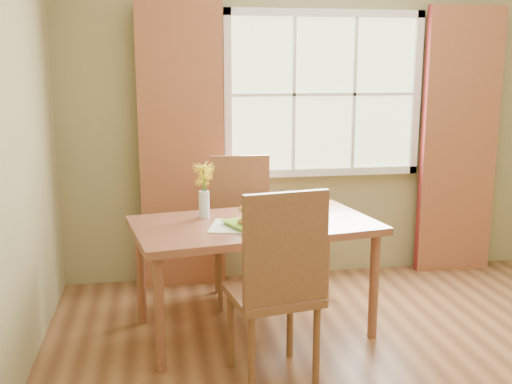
{
  "coord_description": "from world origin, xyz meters",
  "views": [
    {
      "loc": [
        -1.34,
        -2.84,
        1.72
      ],
      "look_at": [
        -0.73,
        0.78,
        0.95
      ],
      "focal_mm": 42.0,
      "sensor_mm": 36.0,
      "label": 1
    }
  ],
  "objects_px": {
    "flower_vase": "(204,184)",
    "chair_near": "(279,280)",
    "chair_far": "(241,222)",
    "water_glass": "(297,215)",
    "dining_table": "(254,233)",
    "croissant_sandwich": "(250,214)"
  },
  "relations": [
    {
      "from": "dining_table",
      "to": "chair_near",
      "type": "xyz_separation_m",
      "value": [
        0.02,
        -0.71,
        -0.06
      ]
    },
    {
      "from": "chair_far",
      "to": "chair_near",
      "type": "bearing_deg",
      "value": -87.02
    },
    {
      "from": "chair_near",
      "to": "water_glass",
      "type": "xyz_separation_m",
      "value": [
        0.25,
        0.63,
        0.19
      ]
    },
    {
      "from": "croissant_sandwich",
      "to": "chair_far",
      "type": "bearing_deg",
      "value": 65.07
    },
    {
      "from": "dining_table",
      "to": "chair_near",
      "type": "relative_size",
      "value": 1.49
    },
    {
      "from": "chair_near",
      "to": "chair_far",
      "type": "distance_m",
      "value": 1.33
    },
    {
      "from": "water_glass",
      "to": "chair_far",
      "type": "bearing_deg",
      "value": 110.14
    },
    {
      "from": "dining_table",
      "to": "chair_near",
      "type": "distance_m",
      "value": 0.72
    },
    {
      "from": "dining_table",
      "to": "water_glass",
      "type": "xyz_separation_m",
      "value": [
        0.26,
        -0.09,
        0.13
      ]
    },
    {
      "from": "water_glass",
      "to": "flower_vase",
      "type": "distance_m",
      "value": 0.65
    },
    {
      "from": "chair_far",
      "to": "croissant_sandwich",
      "type": "distance_m",
      "value": 0.78
    },
    {
      "from": "chair_near",
      "to": "water_glass",
      "type": "bearing_deg",
      "value": 58.67
    },
    {
      "from": "croissant_sandwich",
      "to": "water_glass",
      "type": "xyz_separation_m",
      "value": [
        0.31,
        0.04,
        -0.03
      ]
    },
    {
      "from": "croissant_sandwich",
      "to": "flower_vase",
      "type": "xyz_separation_m",
      "value": [
        -0.26,
        0.29,
        0.15
      ]
    },
    {
      "from": "chair_far",
      "to": "water_glass",
      "type": "bearing_deg",
      "value": -67.43
    },
    {
      "from": "chair_near",
      "to": "croissant_sandwich",
      "type": "xyz_separation_m",
      "value": [
        -0.06,
        0.59,
        0.22
      ]
    },
    {
      "from": "dining_table",
      "to": "chair_far",
      "type": "xyz_separation_m",
      "value": [
        0.0,
        0.62,
        -0.08
      ]
    },
    {
      "from": "chair_far",
      "to": "flower_vase",
      "type": "relative_size",
      "value": 2.95
    },
    {
      "from": "croissant_sandwich",
      "to": "flower_vase",
      "type": "bearing_deg",
      "value": 110.52
    },
    {
      "from": "water_glass",
      "to": "flower_vase",
      "type": "xyz_separation_m",
      "value": [
        -0.57,
        0.26,
        0.17
      ]
    },
    {
      "from": "chair_far",
      "to": "flower_vase",
      "type": "distance_m",
      "value": 0.67
    },
    {
      "from": "flower_vase",
      "to": "chair_near",
      "type": "bearing_deg",
      "value": -69.98
    }
  ]
}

